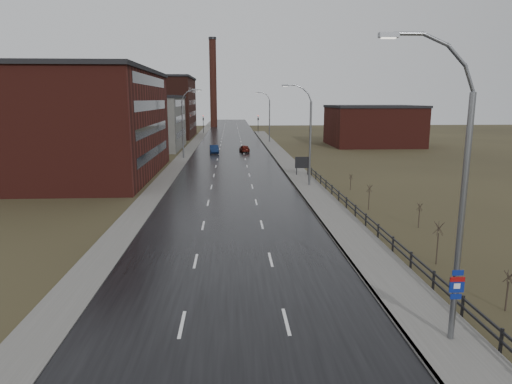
{
  "coord_description": "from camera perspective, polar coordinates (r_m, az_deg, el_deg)",
  "views": [
    {
      "loc": [
        -0.07,
        -14.57,
        9.74
      ],
      "look_at": [
        1.76,
        18.46,
        3.0
      ],
      "focal_mm": 32.0,
      "sensor_mm": 36.0,
      "label": 1
    }
  ],
  "objects": [
    {
      "name": "shrub_e",
      "position": [
        41.99,
        13.95,
        -0.54
      ],
      "size": [
        0.54,
        0.57,
        2.29
      ],
      "color": "#382D23",
      "rests_on": "ground"
    },
    {
      "name": "road",
      "position": [
        75.2,
        -3.1,
        4.08
      ],
      "size": [
        14.0,
        300.0,
        0.06
      ],
      "primitive_type": "cube",
      "color": "black",
      "rests_on": "ground"
    },
    {
      "name": "traffic_light_right",
      "position": [
        134.91,
        0.27,
        9.33
      ],
      "size": [
        0.58,
        2.73,
        5.3
      ],
      "color": "black",
      "rests_on": "ground"
    },
    {
      "name": "car_far",
      "position": [
        85.69,
        -1.45,
        5.44
      ],
      "size": [
        2.07,
        4.1,
        1.34
      ],
      "primitive_type": "imported",
      "rotation": [
        0.0,
        0.0,
        3.27
      ],
      "color": "#51130D",
      "rests_on": "ground"
    },
    {
      "name": "warehouse_mid",
      "position": [
        94.4,
        -14.27,
        8.45
      ],
      "size": [
        16.32,
        20.4,
        10.5
      ],
      "color": "slate",
      "rests_on": "ground"
    },
    {
      "name": "car_near",
      "position": [
        83.97,
        -5.26,
        5.31
      ],
      "size": [
        1.92,
        4.61,
        1.48
      ],
      "primitive_type": "imported",
      "rotation": [
        0.0,
        0.0,
        0.08
      ],
      "color": "#0B1939",
      "rests_on": "ground"
    },
    {
      "name": "warehouse_near",
      "position": [
        63.21,
        -22.72,
        7.93
      ],
      "size": [
        22.44,
        28.56,
        13.5
      ],
      "color": "#471914",
      "rests_on": "ground"
    },
    {
      "name": "warehouse_far",
      "position": [
        124.71,
        -13.99,
        10.27
      ],
      "size": [
        26.52,
        24.48,
        15.5
      ],
      "color": "#331611",
      "rests_on": "ground"
    },
    {
      "name": "streetlight_right_far",
      "position": [
        104.99,
        1.54,
        9.38
      ],
      "size": [
        3.36,
        0.28,
        11.35
      ],
      "color": "slate",
      "rests_on": "ground"
    },
    {
      "name": "sidewalk_left",
      "position": [
        75.63,
        -9.34,
        4.01
      ],
      "size": [
        2.4,
        260.0,
        0.12
      ],
      "primitive_type": "cube",
      "color": "#595651",
      "rests_on": "ground"
    },
    {
      "name": "guardrail",
      "position": [
        35.64,
        13.89,
        -3.5
      ],
      "size": [
        0.1,
        53.05,
        1.1
      ],
      "color": "black",
      "rests_on": "ground"
    },
    {
      "name": "sidewalk_right",
      "position": [
        51.24,
        6.63,
        0.58
      ],
      "size": [
        3.2,
        180.0,
        0.18
      ],
      "primitive_type": "cube",
      "color": "#595651",
      "rests_on": "ground"
    },
    {
      "name": "shrub_f",
      "position": [
        50.76,
        11.75,
        1.27
      ],
      "size": [
        0.42,
        0.44,
        1.75
      ],
      "color": "#382D23",
      "rests_on": "ground"
    },
    {
      "name": "traffic_light_left",
      "position": [
        134.9,
        -6.62,
        9.26
      ],
      "size": [
        0.58,
        2.73,
        5.3
      ],
      "color": "black",
      "rests_on": "ground"
    },
    {
      "name": "streetlight_right_mid",
      "position": [
        51.44,
        6.48,
        7.09
      ],
      "size": [
        3.36,
        0.28,
        11.35
      ],
      "color": "slate",
      "rests_on": "ground"
    },
    {
      "name": "ground",
      "position": [
        17.53,
        -2.59,
        -22.26
      ],
      "size": [
        320.0,
        320.0,
        0.0
      ],
      "primitive_type": "plane",
      "color": "#2D2819",
      "rests_on": "ground"
    },
    {
      "name": "shrub_c",
      "position": [
        29.4,
        21.77,
        -5.82
      ],
      "size": [
        0.62,
        0.65,
        2.63
      ],
      "color": "#382D23",
      "rests_on": "ground"
    },
    {
      "name": "billboard",
      "position": [
        58.95,
        5.82,
        3.61
      ],
      "size": [
        1.92,
        0.17,
        2.52
      ],
      "color": "black",
      "rests_on": "ground"
    },
    {
      "name": "streetlight_main",
      "position": [
        19.0,
        23.63,
        -0.64
      ],
      "size": [
        3.91,
        0.29,
        12.11
      ],
      "color": "slate",
      "rests_on": "ground"
    },
    {
      "name": "smokestack",
      "position": [
        164.78,
        -5.38,
        13.47
      ],
      "size": [
        2.7,
        2.7,
        30.7
      ],
      "color": "#331611",
      "rests_on": "ground"
    },
    {
      "name": "streetlight_left",
      "position": [
        77.05,
        -8.95,
        8.47
      ],
      "size": [
        3.36,
        0.28,
        11.35
      ],
      "color": "slate",
      "rests_on": "ground"
    },
    {
      "name": "shrub_d",
      "position": [
        37.25,
        19.73,
        -2.69
      ],
      "size": [
        0.47,
        0.49,
        1.96
      ],
      "color": "#382D23",
      "rests_on": "ground"
    },
    {
      "name": "building_right",
      "position": [
        101.38,
        14.41,
        8.06
      ],
      "size": [
        18.36,
        16.32,
        8.5
      ],
      "color": "#471914",
      "rests_on": "ground"
    },
    {
      "name": "shrub_b",
      "position": [
        24.62,
        28.93,
        -10.67
      ],
      "size": [
        0.47,
        0.5,
        1.97
      ],
      "color": "#382D23",
      "rests_on": "ground"
    },
    {
      "name": "curb_right",
      "position": [
        51.01,
        4.95,
        0.57
      ],
      "size": [
        0.16,
        180.0,
        0.18
      ],
      "primitive_type": "cube",
      "color": "slate",
      "rests_on": "ground"
    }
  ]
}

